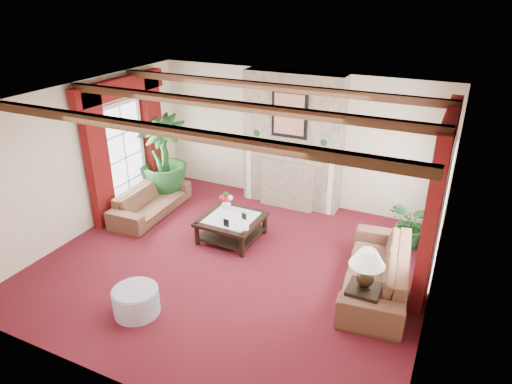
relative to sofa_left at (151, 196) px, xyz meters
The scene contains 23 objects.
floor 2.51m from the sofa_left, 20.90° to the right, with size 6.00×6.00×0.00m, color #400B13.
ceiling 3.41m from the sofa_left, 20.90° to the right, with size 6.00×6.00×0.00m, color white.
back_wall 3.13m from the sofa_left, 38.72° to the left, with size 6.00×0.02×2.70m, color beige.
left_wall 1.48m from the sofa_left, 127.33° to the right, with size 0.02×5.50×2.70m, color beige.
right_wall 5.48m from the sofa_left, ahead, with size 0.02×5.50×2.70m, color beige.
ceiling_beams 3.36m from the sofa_left, 20.90° to the right, with size 6.00×3.00×0.12m, color #321E10, non-canonical shape.
fireplace 3.68m from the sofa_left, 35.59° to the left, with size 2.00×0.52×2.70m, color tan, non-canonical shape.
french_door_left 1.88m from the sofa_left, behind, with size 0.10×1.10×2.16m, color white, non-canonical shape.
french_door_right 5.58m from the sofa_left, ahead, with size 0.10×1.10×2.16m, color white, non-canonical shape.
curtains_left 2.24m from the sofa_left, 168.11° to the left, with size 0.20×2.40×2.55m, color #540C0B, non-canonical shape.
curtains_right 5.62m from the sofa_left, ahead, with size 0.20×2.40×2.55m, color #540C0B, non-canonical shape.
sofa_left is the anchor object (origin of this frame).
sofa_right 4.59m from the sofa_left, ahead, with size 0.91×2.30×0.88m, color #330D12.
potted_palm 0.81m from the sofa_left, 105.14° to the left, with size 1.32×1.94×0.99m, color black.
small_plant 4.93m from the sofa_left, 10.66° to the left, with size 1.13×1.13×0.66m, color black.
coffee_table 1.93m from the sofa_left, ahead, with size 1.03×1.03×0.42m, color black, non-canonical shape.
side_table 4.73m from the sofa_left, 16.30° to the right, with size 0.43×0.43×0.51m, color black, non-canonical shape.
ottoman 3.06m from the sofa_left, 56.73° to the right, with size 0.64×0.64×0.37m, color #9894A8.
table_lamp 4.74m from the sofa_left, 16.30° to the right, with size 0.47×0.47×0.60m, color black, non-canonical shape.
flower_vase 1.65m from the sofa_left, ahead, with size 0.23×0.23×0.18m, color silver.
book 2.21m from the sofa_left, 11.96° to the right, with size 0.20×0.11×0.29m, color black.
photo_frame_a 2.06m from the sofa_left, 14.63° to the right, with size 0.11×0.02×0.15m, color black, non-canonical shape.
photo_frame_b 2.15m from the sofa_left, ahead, with size 0.10×0.02×0.12m, color black, non-canonical shape.
Camera 1 is at (3.05, -5.57, 4.20)m, focal length 32.00 mm.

